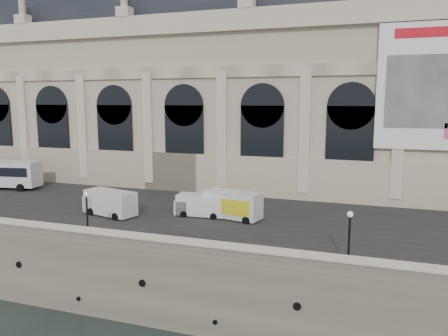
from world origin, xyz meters
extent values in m
plane|color=black|center=(0.00, 0.00, 0.00)|extent=(260.00, 260.00, 0.00)
cube|color=gray|center=(0.00, 35.00, 3.00)|extent=(160.00, 70.00, 6.00)
cube|color=#2D2D2D|center=(0.00, 14.00, 6.03)|extent=(160.00, 24.00, 0.06)
cube|color=gray|center=(0.00, 0.60, 6.55)|extent=(160.00, 1.20, 1.10)
cube|color=beige|center=(0.00, 0.60, 7.15)|extent=(160.00, 1.40, 0.12)
cube|color=beige|center=(-6.00, 31.00, 17.00)|extent=(68.00, 18.00, 22.00)
cube|color=beige|center=(-6.00, 21.85, 8.50)|extent=(68.60, 0.40, 5.00)
cube|color=beige|center=(-6.00, 21.70, 26.80)|extent=(69.00, 0.80, 2.40)
cube|color=beige|center=(-6.00, 21.85, 21.00)|extent=(68.00, 0.30, 1.40)
cube|color=#252931|center=(-6.00, 31.00, 31.00)|extent=(64.00, 15.00, 6.00)
cube|color=beige|center=(-29.00, 21.75, 14.00)|extent=(1.20, 0.50, 14.00)
cube|color=black|center=(-24.00, 21.82, 12.50)|extent=(5.20, 0.25, 9.00)
cylinder|color=black|center=(-24.00, 21.82, 17.00)|extent=(5.20, 0.25, 5.20)
cube|color=beige|center=(-19.00, 21.75, 14.00)|extent=(1.20, 0.50, 14.00)
cube|color=black|center=(-14.00, 21.82, 12.50)|extent=(5.20, 0.25, 9.00)
cylinder|color=black|center=(-14.00, 21.82, 17.00)|extent=(5.20, 0.25, 5.20)
cube|color=beige|center=(-9.00, 21.75, 14.00)|extent=(1.20, 0.50, 14.00)
cube|color=black|center=(-4.00, 21.82, 12.50)|extent=(5.20, 0.25, 9.00)
cylinder|color=black|center=(-4.00, 21.82, 17.00)|extent=(5.20, 0.25, 5.20)
cube|color=beige|center=(1.00, 21.75, 14.00)|extent=(1.20, 0.50, 14.00)
cube|color=black|center=(6.00, 21.82, 12.50)|extent=(5.20, 0.25, 9.00)
cylinder|color=black|center=(6.00, 21.82, 17.00)|extent=(5.20, 0.25, 5.20)
cube|color=beige|center=(11.00, 21.75, 14.00)|extent=(1.20, 0.50, 14.00)
cube|color=black|center=(16.00, 21.82, 12.50)|extent=(5.20, 0.25, 9.00)
cylinder|color=black|center=(16.00, 21.82, 17.00)|extent=(5.20, 0.25, 5.20)
cube|color=beige|center=(21.00, 21.75, 14.00)|extent=(1.20, 0.50, 14.00)
cube|color=white|center=(23.00, 21.55, 19.00)|extent=(9.00, 0.35, 13.00)
cube|color=red|center=(23.00, 21.35, 24.40)|extent=(6.00, 0.06, 1.00)
cube|color=gray|center=(22.50, 21.35, 18.50)|extent=(6.20, 0.06, 7.50)
cube|color=black|center=(-29.12, 17.08, 8.52)|extent=(11.40, 1.92, 1.15)
cylinder|color=black|center=(-24.04, 15.20, 6.52)|extent=(1.09, 0.48, 1.05)
cylinder|color=black|center=(-24.45, 17.79, 6.52)|extent=(1.09, 0.48, 1.05)
cube|color=silver|center=(-6.45, 8.78, 7.39)|extent=(5.91, 3.46, 2.36)
cube|color=silver|center=(-8.60, 9.33, 7.03)|extent=(2.04, 2.48, 1.64)
cube|color=black|center=(-9.16, 9.47, 7.59)|extent=(0.51, 1.81, 0.82)
cylinder|color=black|center=(-8.44, 8.17, 6.39)|extent=(0.82, 0.44, 0.78)
cylinder|color=black|center=(-7.90, 10.27, 6.39)|extent=(0.82, 0.44, 0.78)
cylinder|color=black|center=(-5.00, 7.30, 6.39)|extent=(0.82, 0.44, 0.78)
cylinder|color=black|center=(-4.46, 9.39, 6.39)|extent=(0.82, 0.44, 0.78)
cube|color=silver|center=(2.37, 11.49, 7.21)|extent=(4.95, 2.20, 2.06)
cube|color=silver|center=(0.44, 11.36, 6.90)|extent=(1.48, 1.97, 1.43)
cube|color=black|center=(-0.07, 11.33, 7.39)|extent=(0.17, 1.61, 0.72)
cylinder|color=black|center=(0.89, 10.45, 6.34)|extent=(0.69, 0.27, 0.68)
cylinder|color=black|center=(0.76, 12.33, 6.34)|extent=(0.69, 0.27, 0.68)
cylinder|color=black|center=(3.97, 10.66, 6.34)|extent=(0.69, 0.27, 0.68)
cylinder|color=black|center=(3.85, 12.53, 6.34)|extent=(0.69, 0.27, 0.68)
cube|color=silver|center=(5.63, 11.69, 7.47)|extent=(6.01, 3.35, 2.55)
cube|color=gold|center=(5.38, 10.60, 7.47)|extent=(4.82, 1.12, 1.51)
cube|color=red|center=(5.38, 10.60, 7.47)|extent=(2.78, 0.65, 0.57)
cube|color=silver|center=(2.49, 12.39, 6.90)|extent=(1.93, 2.36, 1.42)
cylinder|color=black|center=(2.80, 11.20, 6.38)|extent=(0.80, 0.42, 0.76)
cylinder|color=black|center=(3.27, 13.33, 6.38)|extent=(0.80, 0.42, 0.76)
cylinder|color=black|center=(7.42, 10.18, 6.38)|extent=(0.80, 0.42, 0.76)
cylinder|color=black|center=(7.89, 12.30, 6.38)|extent=(0.80, 0.42, 0.76)
cylinder|color=black|center=(-4.39, 2.17, 6.18)|extent=(0.40, 0.40, 0.36)
cylinder|color=black|center=(-4.39, 2.17, 7.81)|extent=(0.14, 0.14, 3.62)
sphere|color=beige|center=(-4.39, 2.17, 9.71)|extent=(0.40, 0.40, 0.40)
cylinder|color=black|center=(17.16, 1.76, 6.19)|extent=(0.42, 0.42, 0.38)
cylinder|color=black|center=(17.16, 1.76, 7.92)|extent=(0.15, 0.15, 3.84)
sphere|color=beige|center=(17.16, 1.76, 9.94)|extent=(0.42, 0.42, 0.42)
camera|label=1|loc=(18.29, -28.30, 17.61)|focal=35.00mm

